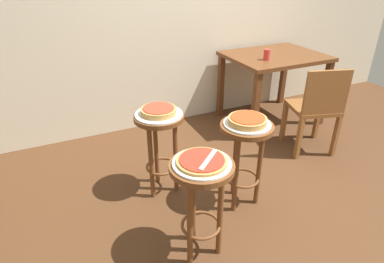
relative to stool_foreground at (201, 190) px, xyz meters
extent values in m
plane|color=#4C2D19|center=(0.82, 0.29, -0.49)|extent=(6.00, 6.00, 0.00)
cylinder|color=brown|center=(0.00, 0.00, 0.16)|extent=(0.37, 0.37, 0.03)
cylinder|color=brown|center=(0.00, 0.11, -0.17)|extent=(0.04, 0.04, 0.63)
cylinder|color=brown|center=(-0.10, -0.06, -0.17)|extent=(0.04, 0.04, 0.63)
cylinder|color=brown|center=(0.10, -0.06, -0.17)|extent=(0.04, 0.04, 0.63)
torus|color=brown|center=(0.00, 0.00, -0.27)|extent=(0.25, 0.25, 0.02)
cylinder|color=white|center=(0.00, 0.00, 0.18)|extent=(0.33, 0.33, 0.01)
cylinder|color=#B78442|center=(0.00, 0.00, 0.20)|extent=(0.29, 0.29, 0.01)
cylinder|color=red|center=(0.00, 0.00, 0.21)|extent=(0.25, 0.25, 0.01)
cylinder|color=brown|center=(0.50, 0.30, 0.16)|extent=(0.37, 0.37, 0.03)
cylinder|color=brown|center=(0.50, 0.42, -0.17)|extent=(0.04, 0.04, 0.63)
cylinder|color=brown|center=(0.40, 0.25, -0.17)|extent=(0.04, 0.04, 0.63)
cylinder|color=brown|center=(0.60, 0.25, -0.17)|extent=(0.04, 0.04, 0.63)
torus|color=brown|center=(0.50, 0.30, -0.27)|extent=(0.25, 0.25, 0.02)
cylinder|color=silver|center=(0.50, 0.30, 0.18)|extent=(0.33, 0.33, 0.01)
cylinder|color=tan|center=(0.50, 0.30, 0.21)|extent=(0.27, 0.27, 0.04)
cylinder|color=red|center=(0.50, 0.30, 0.23)|extent=(0.23, 0.23, 0.01)
cylinder|color=brown|center=(0.00, 0.71, 0.16)|extent=(0.37, 0.37, 0.03)
cylinder|color=brown|center=(0.00, 0.82, -0.17)|extent=(0.04, 0.04, 0.63)
cylinder|color=brown|center=(-0.10, 0.65, -0.17)|extent=(0.04, 0.04, 0.63)
cylinder|color=brown|center=(0.10, 0.65, -0.17)|extent=(0.04, 0.04, 0.63)
torus|color=brown|center=(0.00, 0.71, -0.27)|extent=(0.25, 0.25, 0.02)
cylinder|color=silver|center=(0.00, 0.71, 0.18)|extent=(0.35, 0.35, 0.01)
cylinder|color=tan|center=(0.00, 0.71, 0.21)|extent=(0.26, 0.26, 0.04)
cylinder|color=#B23823|center=(0.00, 0.71, 0.23)|extent=(0.23, 0.23, 0.01)
cube|color=#5B3319|center=(1.60, 1.44, 0.25)|extent=(1.01, 0.80, 0.04)
cube|color=#5B3319|center=(1.14, 1.09, -0.13)|extent=(0.06, 0.06, 0.73)
cube|color=#5B3319|center=(2.06, 1.09, -0.13)|extent=(0.06, 0.06, 0.73)
cube|color=#5B3319|center=(1.14, 1.79, -0.13)|extent=(0.06, 0.06, 0.73)
cube|color=#5B3319|center=(2.06, 1.79, -0.13)|extent=(0.06, 0.06, 0.73)
cylinder|color=red|center=(1.38, 1.30, 0.33)|extent=(0.06, 0.06, 0.11)
cube|color=brown|center=(1.54, 0.74, -0.06)|extent=(0.50, 0.50, 0.04)
cube|color=brown|center=(1.49, 0.56, 0.16)|extent=(0.39, 0.14, 0.40)
cube|color=brown|center=(1.77, 0.86, -0.28)|extent=(0.04, 0.04, 0.42)
cube|color=brown|center=(1.42, 0.96, -0.28)|extent=(0.04, 0.04, 0.42)
cube|color=brown|center=(1.66, 0.51, -0.28)|extent=(0.04, 0.04, 0.42)
cube|color=brown|center=(1.32, 0.62, -0.28)|extent=(0.04, 0.04, 0.42)
cube|color=silver|center=(0.03, -0.02, 0.21)|extent=(0.18, 0.16, 0.01)
camera|label=1|loc=(-0.68, -1.34, 1.18)|focal=30.49mm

